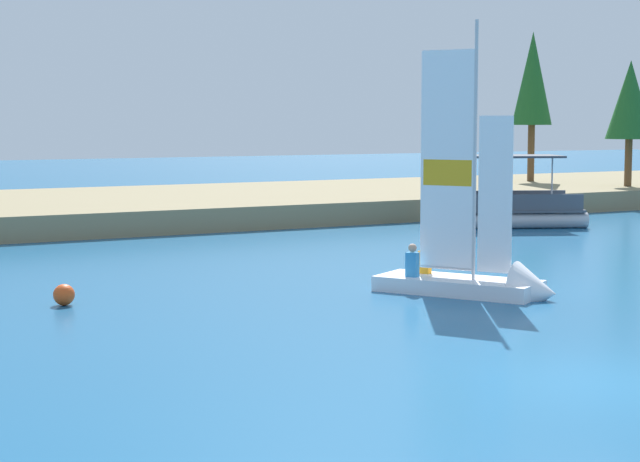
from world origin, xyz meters
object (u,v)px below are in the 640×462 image
object	(u,v)px
sailboat	(489,278)
channel_buoy	(64,295)
shoreline_tree_midleft	(532,80)
pontoon_boat	(510,209)
shoreline_tree_centre	(630,100)
wooden_dock	(531,216)

from	to	relation	value
sailboat	channel_buoy	size ratio (longest dim) A/B	14.46
shoreline_tree_midleft	sailboat	bearing A→B (deg)	-131.31
sailboat	shoreline_tree_midleft	bearing A→B (deg)	108.04
pontoon_boat	channel_buoy	world-z (taller)	pontoon_boat
shoreline_tree_midleft	sailboat	size ratio (longest dim) A/B	1.13
channel_buoy	sailboat	bearing A→B (deg)	-21.05
shoreline_tree_midleft	sailboat	world-z (taller)	shoreline_tree_midleft
channel_buoy	shoreline_tree_centre	bearing A→B (deg)	25.66
shoreline_tree_midleft	channel_buoy	xyz separation A→B (m)	(-30.30, -20.81, -5.90)
shoreline_tree_midleft	channel_buoy	bearing A→B (deg)	-145.52
sailboat	pontoon_boat	xyz separation A→B (m)	(10.96, 12.99, 0.25)
sailboat	channel_buoy	world-z (taller)	sailboat
wooden_dock	pontoon_boat	size ratio (longest dim) A/B	0.78
wooden_dock	channel_buoy	bearing A→B (deg)	-153.95
wooden_dock	sailboat	size ratio (longest dim) A/B	0.68
shoreline_tree_centre	pontoon_boat	bearing A→B (deg)	-154.17
sailboat	pontoon_boat	bearing A→B (deg)	109.18
shoreline_tree_centre	pontoon_boat	xyz separation A→B (m)	(-11.65, -5.64, -4.31)
pontoon_boat	channel_buoy	xyz separation A→B (m)	(-19.94, -9.53, -0.44)
sailboat	pontoon_boat	distance (m)	17.00
shoreline_tree_midleft	sailboat	xyz separation A→B (m)	(-21.33, -24.26, -5.71)
shoreline_tree_midleft	pontoon_boat	distance (m)	16.26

